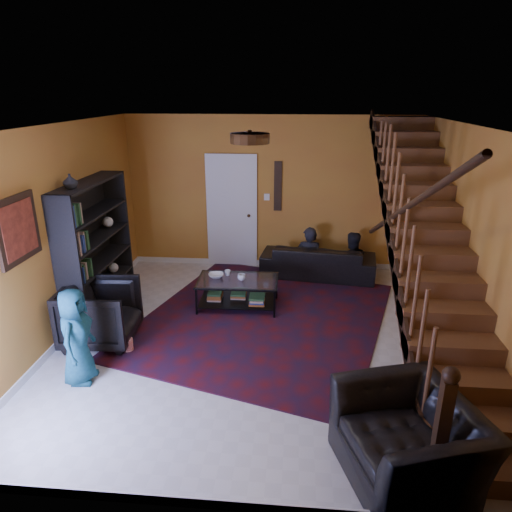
{
  "coord_description": "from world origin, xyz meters",
  "views": [
    {
      "loc": [
        0.48,
        -5.47,
        3.2
      ],
      "look_at": [
        -0.04,
        0.4,
        1.04
      ],
      "focal_mm": 32.0,
      "sensor_mm": 36.0,
      "label": 1
    }
  ],
  "objects": [
    {
      "name": "ceiling_fixture",
      "position": [
        0.0,
        -0.8,
        2.74
      ],
      "size": [
        0.4,
        0.4,
        0.1
      ],
      "primitive_type": "cylinder",
      "color": "#3F2814",
      "rests_on": "room"
    },
    {
      "name": "framed_picture",
      "position": [
        -2.57,
        -0.9,
        1.75
      ],
      "size": [
        0.04,
        0.74,
        0.74
      ],
      "primitive_type": "cube",
      "color": "maroon",
      "rests_on": "room"
    },
    {
      "name": "person_adult_b",
      "position": [
        1.5,
        2.35,
        0.19
      ],
      "size": [
        0.68,
        0.56,
        1.28
      ],
      "primitive_type": "imported",
      "rotation": [
        0.0,
        0.0,
        3.27
      ],
      "color": "black",
      "rests_on": "sofa"
    },
    {
      "name": "sofa",
      "position": [
        0.91,
        2.3,
        0.29
      ],
      "size": [
        2.1,
        1.04,
        0.59
      ],
      "primitive_type": "imported",
      "rotation": [
        0.0,
        0.0,
        3.01
      ],
      "color": "black",
      "rests_on": "floor"
    },
    {
      "name": "cup_b",
      "position": [
        -0.55,
        1.06,
        0.51
      ],
      "size": [
        0.11,
        0.11,
        0.09
      ],
      "primitive_type": "imported",
      "rotation": [
        0.0,
        0.0,
        0.24
      ],
      "color": "#999999",
      "rests_on": "coffee_table"
    },
    {
      "name": "armchair_right",
      "position": [
        1.5,
        -2.25,
        0.38
      ],
      "size": [
        1.32,
        1.41,
        0.75
      ],
      "primitive_type": "imported",
      "rotation": [
        0.0,
        0.0,
        -1.25
      ],
      "color": "black",
      "rests_on": "floor"
    },
    {
      "name": "rug",
      "position": [
        0.05,
        0.56,
        0.01
      ],
      "size": [
        4.22,
        4.55,
        0.02
      ],
      "primitive_type": "cube",
      "rotation": [
        0.0,
        0.0,
        -0.28
      ],
      "color": "#420B0F",
      "rests_on": "floor"
    },
    {
      "name": "armchair_left",
      "position": [
        -2.05,
        -0.27,
        0.42
      ],
      "size": [
        0.97,
        0.94,
        0.83
      ],
      "primitive_type": "imported",
      "rotation": [
        0.0,
        0.0,
        1.63
      ],
      "color": "black",
      "rests_on": "floor"
    },
    {
      "name": "person_adult_a",
      "position": [
        0.75,
        2.35,
        0.23
      ],
      "size": [
        0.51,
        0.34,
        1.36
      ],
      "primitive_type": "imported",
      "rotation": [
        0.0,
        0.0,
        3.1
      ],
      "color": "black",
      "rests_on": "sofa"
    },
    {
      "name": "person_child",
      "position": [
        -1.95,
        -1.14,
        0.58
      ],
      "size": [
        0.39,
        0.58,
        1.15
      ],
      "primitive_type": "imported",
      "rotation": [
        0.0,
        0.0,
        1.61
      ],
      "color": "#1A5766",
      "rests_on": "armchair_left"
    },
    {
      "name": "wall_hanging",
      "position": [
        0.15,
        2.73,
        1.55
      ],
      "size": [
        0.14,
        0.03,
        0.9
      ],
      "primitive_type": "cube",
      "color": "black",
      "rests_on": "room"
    },
    {
      "name": "popcorn_bucket",
      "position": [
        -1.63,
        -0.49,
        0.1
      ],
      "size": [
        0.17,
        0.17,
        0.16
      ],
      "primitive_type": "cylinder",
      "rotation": [
        0.0,
        0.0,
        -0.24
      ],
      "color": "red",
      "rests_on": "rug"
    },
    {
      "name": "floor",
      "position": [
        0.0,
        0.0,
        0.0
      ],
      "size": [
        5.5,
        5.5,
        0.0
      ],
      "primitive_type": "plane",
      "color": "beige",
      "rests_on": "ground"
    },
    {
      "name": "door",
      "position": [
        -0.7,
        2.73,
        1.02
      ],
      "size": [
        0.82,
        0.05,
        2.05
      ],
      "primitive_type": "cube",
      "color": "silver",
      "rests_on": "floor"
    },
    {
      "name": "bowl",
      "position": [
        -0.71,
        0.97,
        0.5
      ],
      "size": [
        0.26,
        0.26,
        0.06
      ],
      "primitive_type": "imported",
      "rotation": [
        0.0,
        0.0,
        0.16
      ],
      "color": "#999999",
      "rests_on": "coffee_table"
    },
    {
      "name": "bookshelf",
      "position": [
        -2.4,
        0.6,
        0.96
      ],
      "size": [
        0.35,
        1.8,
        2.0
      ],
      "color": "black",
      "rests_on": "floor"
    },
    {
      "name": "room",
      "position": [
        -1.33,
        1.33,
        0.05
      ],
      "size": [
        5.5,
        5.5,
        5.5
      ],
      "color": "#BD852A",
      "rests_on": "ground"
    },
    {
      "name": "cup_a",
      "position": [
        -0.31,
        0.88,
        0.52
      ],
      "size": [
        0.14,
        0.14,
        0.1
      ],
      "primitive_type": "imported",
      "rotation": [
        0.0,
        0.0,
        0.21
      ],
      "color": "#999999",
      "rests_on": "coffee_table"
    },
    {
      "name": "staircase",
      "position": [
        2.12,
        -0.0,
        1.4
      ],
      "size": [
        0.95,
        5.02,
        3.18
      ],
      "color": "brown",
      "rests_on": "floor"
    },
    {
      "name": "coffee_table",
      "position": [
        -0.37,
        0.9,
        0.27
      ],
      "size": [
        1.24,
        0.74,
        0.47
      ],
      "rotation": [
        0.0,
        0.0,
        0.02
      ],
      "color": "black",
      "rests_on": "floor"
    },
    {
      "name": "vase",
      "position": [
        -2.41,
        0.1,
        2.1
      ],
      "size": [
        0.18,
        0.18,
        0.19
      ],
      "primitive_type": "imported",
      "color": "#999999",
      "rests_on": "bookshelf"
    }
  ]
}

